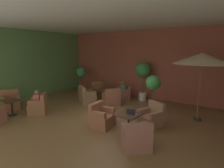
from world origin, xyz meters
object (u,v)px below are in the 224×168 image
Objects in this scene: cafe_table_mid_center at (12,104)px; patron_blue_shirt at (122,88)px; cafe_table_front_left at (129,118)px; armchair_front_right_north at (87,97)px; cafe_table_front_right at (105,92)px; armchair_front_right_west at (99,91)px; patron_by_window at (37,98)px; patio_umbrella_tall_red at (202,59)px; armchair_front_left_south at (102,118)px; armchair_front_left_north at (136,138)px; armchair_mid_center_east at (39,106)px; armchair_front_right_east at (111,99)px; potted_tree_mid_right at (81,76)px; iced_drink_cup at (129,112)px; armchair_mid_center_south at (10,102)px; potted_tree_right_corner at (143,73)px; potted_tree_left_corner at (153,86)px; armchair_front_right_south at (123,94)px; open_laptop at (131,113)px; armchair_front_left_east at (152,118)px.

cafe_table_mid_center is 1.10× the size of patron_blue_shirt.
cafe_table_front_left is 4.09m from armchair_front_right_north.
armchair_front_right_north is 1.44× the size of cafe_table_mid_center.
cafe_table_front_right is 0.76× the size of armchair_front_right_west.
armchair_front_right_north is at bearing 77.52° from patron_by_window.
patio_umbrella_tall_red is (4.79, -0.22, 1.91)m from cafe_table_front_right.
armchair_front_left_north is at bearing -20.55° from armchair_front_left_south.
armchair_front_right_east is at bearing 56.26° from armchair_mid_center_east.
patron_by_window is at bearing -151.20° from patio_umbrella_tall_red.
armchair_front_right_east is at bearing 136.18° from cafe_table_front_left.
armchair_front_left_south is 0.84× the size of armchair_front_right_east.
patron_blue_shirt is at bearing 1.55° from potted_tree_mid_right.
armchair_front_right_west is 5.27m from iced_drink_cup.
patron_blue_shirt is (1.65, 4.19, 0.34)m from armchair_mid_center_east.
cafe_table_front_right is 0.78× the size of armchair_mid_center_south.
armchair_front_left_north reaches higher than iced_drink_cup.
armchair_front_left_south is 2.62m from armchair_front_right_east.
potted_tree_right_corner is at bearing 15.66° from armchair_front_right_west.
potted_tree_left_corner is 1.84m from potted_tree_right_corner.
armchair_front_right_east is 1.05× the size of armchair_front_right_south.
patron_by_window reaches higher than armchair_front_right_south.
armchair_front_left_north is 4.93m from patron_by_window.
open_laptop is (5.70, -3.47, -0.42)m from potted_tree_mid_right.
armchair_front_right_west is 3.86m from potted_tree_left_corner.
potted_tree_mid_right reaches higher than armchair_front_left_east.
armchair_front_right_east is 4.47m from patio_umbrella_tall_red.
armchair_mid_center_south is 1.59× the size of patron_blue_shirt.
armchair_front_left_north is at bearing -53.44° from patron_blue_shirt.
potted_tree_left_corner is (2.17, -0.90, 0.84)m from armchair_front_right_south.
armchair_front_left_south is at bearing 17.83° from cafe_table_mid_center.
armchair_front_left_south is 1.15m from iced_drink_cup.
potted_tree_right_corner is 6.16× the size of open_laptop.
armchair_front_right_north is at bearing 68.00° from cafe_table_mid_center.
patio_umbrella_tall_red reaches higher than armchair_front_left_north.
armchair_front_right_south is at bearing -155.47° from potted_tree_right_corner.
armchair_front_left_south is at bearing -83.98° from potted_tree_right_corner.
patron_blue_shirt is at bearing 138.53° from armchair_front_left_east.
potted_tree_left_corner is at bearing -8.50° from potted_tree_mid_right.
cafe_table_mid_center is at bearing -156.07° from armchair_front_left_east.
potted_tree_right_corner is (1.65, 1.26, 1.01)m from cafe_table_front_right.
patio_umbrella_tall_red is 6.89m from patron_by_window.
armchair_front_right_west is 1.03× the size of armchair_mid_center_south.
armchair_front_left_east reaches higher than cafe_table_mid_center.
armchair_front_right_west reaches higher than iced_drink_cup.
cafe_table_mid_center is 0.69× the size of armchair_mid_center_south.
armchair_front_right_west is at bearing 146.79° from armchair_front_right_east.
armchair_front_right_north is 0.97× the size of armchair_front_right_east.
cafe_table_front_right is 4.27m from open_laptop.
patron_blue_shirt is (-1.02, -0.48, -0.84)m from potted_tree_right_corner.
armchair_front_right_east is (1.35, 0.33, -0.00)m from armchair_front_right_north.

